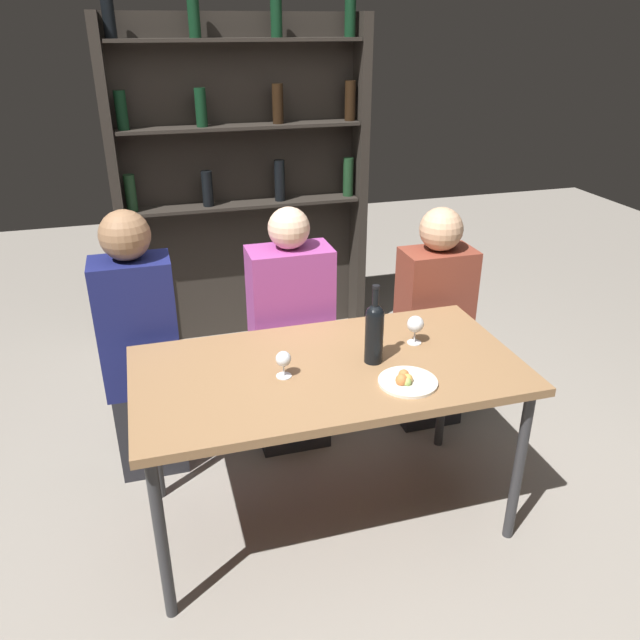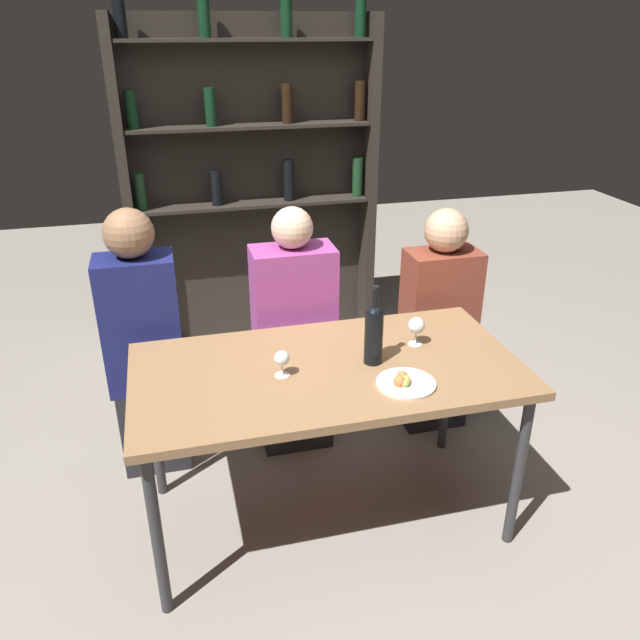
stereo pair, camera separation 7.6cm
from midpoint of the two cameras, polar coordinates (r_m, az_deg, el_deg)
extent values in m
plane|color=gray|center=(2.95, 1.37, -17.33)|extent=(10.00, 10.00, 0.00)
cube|color=olive|center=(2.50, 1.55, -4.63)|extent=(1.54, 0.80, 0.04)
cylinder|color=#2D2D30|center=(2.39, -13.77, -18.65)|extent=(0.04, 0.04, 0.73)
cylinder|color=#2D2D30|center=(2.72, 18.47, -13.01)|extent=(0.04, 0.04, 0.73)
cylinder|color=#2D2D30|center=(2.92, -14.20, -9.51)|extent=(0.04, 0.04, 0.73)
cylinder|color=#2D2D30|center=(3.20, 12.23, -5.94)|extent=(0.04, 0.04, 0.73)
cube|color=#28231E|center=(4.18, -5.80, 11.97)|extent=(1.55, 0.02, 2.07)
cube|color=#28231E|center=(4.04, -16.68, 10.57)|extent=(0.06, 0.18, 2.07)
cube|color=#28231E|center=(4.26, 5.02, 12.27)|extent=(0.06, 0.18, 2.07)
cube|color=#28231E|center=(4.10, -5.52, 10.51)|extent=(1.47, 0.18, 0.02)
cylinder|color=#19381E|center=(4.03, -15.58, 11.24)|extent=(0.07, 0.07, 0.22)
cylinder|color=black|center=(4.04, -8.91, 11.85)|extent=(0.07, 0.07, 0.22)
cylinder|color=black|center=(4.11, -2.35, 12.64)|extent=(0.07, 0.07, 0.26)
cylinder|color=#19381E|center=(4.22, 3.98, 12.90)|extent=(0.07, 0.07, 0.25)
cube|color=#28231E|center=(4.00, -5.81, 17.21)|extent=(1.47, 0.18, 0.02)
cylinder|color=black|center=(3.94, -16.29, 17.99)|extent=(0.07, 0.07, 0.22)
cylinder|color=black|center=(3.95, -9.42, 18.66)|extent=(0.07, 0.07, 0.22)
cylinder|color=black|center=(4.02, -2.45, 19.16)|extent=(0.07, 0.07, 0.23)
cylinder|color=black|center=(4.14, 4.23, 19.35)|extent=(0.07, 0.07, 0.24)
cube|color=#28231E|center=(3.96, -6.15, 24.14)|extent=(1.47, 0.18, 0.02)
cylinder|color=black|center=(3.91, -17.28, 25.01)|extent=(0.07, 0.07, 0.22)
cylinder|color=black|center=(3.93, -9.98, 25.92)|extent=(0.07, 0.07, 0.25)
cylinder|color=black|center=(4.00, -2.50, 25.98)|extent=(0.07, 0.07, 0.22)
cylinder|color=black|center=(4.13, 4.32, 26.11)|extent=(0.07, 0.07, 0.25)
cylinder|color=black|center=(2.48, 5.79, -1.73)|extent=(0.07, 0.07, 0.21)
sphere|color=black|center=(2.44, 5.90, 0.48)|extent=(0.07, 0.07, 0.07)
cylinder|color=black|center=(2.41, 5.95, 1.65)|extent=(0.03, 0.03, 0.11)
cylinder|color=black|center=(2.39, 6.02, 2.97)|extent=(0.03, 0.03, 0.01)
cylinder|color=silver|center=(2.43, -2.57, -5.08)|extent=(0.06, 0.06, 0.00)
cylinder|color=silver|center=(2.41, -2.58, -4.45)|extent=(0.01, 0.01, 0.06)
sphere|color=silver|center=(2.39, -2.61, -3.51)|extent=(0.06, 0.06, 0.06)
cylinder|color=silver|center=(2.69, 9.49, -2.18)|extent=(0.06, 0.06, 0.00)
cylinder|color=silver|center=(2.67, 9.55, -1.51)|extent=(0.01, 0.01, 0.07)
sphere|color=silver|center=(2.65, 9.63, -0.50)|extent=(0.07, 0.07, 0.07)
cylinder|color=silver|center=(2.39, 8.77, -5.75)|extent=(0.23, 0.23, 0.01)
sphere|color=#C67038|center=(2.40, 8.42, -5.11)|extent=(0.04, 0.04, 0.04)
sphere|color=gold|center=(2.38, 8.75, -5.49)|extent=(0.04, 0.04, 0.04)
sphere|color=#99B256|center=(2.36, 8.68, -5.75)|extent=(0.04, 0.04, 0.04)
sphere|color=#C67038|center=(2.36, 8.52, -5.78)|extent=(0.03, 0.03, 0.03)
sphere|color=#C67038|center=(2.36, 8.20, -5.60)|extent=(0.05, 0.05, 0.05)
cube|color=#26262B|center=(3.20, -14.22, -9.15)|extent=(0.31, 0.22, 0.45)
cube|color=navy|center=(2.93, -15.35, -0.35)|extent=(0.34, 0.22, 0.64)
sphere|color=#8C6647|center=(2.78, -16.36, 7.61)|extent=(0.22, 0.22, 0.22)
cube|color=#26262B|center=(3.25, -1.57, -7.66)|extent=(0.35, 0.22, 0.45)
cube|color=#9E3F8C|center=(2.99, -1.69, 0.96)|extent=(0.39, 0.22, 0.62)
sphere|color=beige|center=(2.85, -1.80, 8.42)|extent=(0.19, 0.19, 0.19)
cube|color=#26262B|center=(3.47, 10.86, -5.83)|extent=(0.33, 0.22, 0.45)
cube|color=brown|center=(3.24, 11.56, 1.66)|extent=(0.36, 0.22, 0.54)
sphere|color=tan|center=(3.11, 12.17, 8.01)|extent=(0.21, 0.21, 0.21)
camera|label=1|loc=(0.04, -89.14, 0.41)|focal=35.00mm
camera|label=2|loc=(0.04, 90.86, -0.41)|focal=35.00mm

